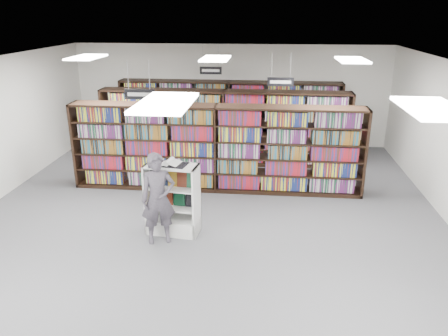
# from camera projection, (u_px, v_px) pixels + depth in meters

# --- Properties ---
(floor) EXTENTS (12.00, 12.00, 0.00)m
(floor) POSITION_uv_depth(u_px,v_px,m) (205.00, 226.00, 8.98)
(floor) COLOR #56565B
(floor) RESTS_ON ground
(ceiling) EXTENTS (10.00, 12.00, 0.10)m
(ceiling) POSITION_uv_depth(u_px,v_px,m) (203.00, 68.00, 7.89)
(ceiling) COLOR silver
(ceiling) RESTS_ON wall_back
(wall_back) EXTENTS (10.00, 0.10, 3.20)m
(wall_back) POSITION_uv_depth(u_px,v_px,m) (230.00, 95.00, 14.05)
(wall_back) COLOR white
(wall_back) RESTS_ON ground
(bookshelf_row_near) EXTENTS (7.00, 0.60, 2.10)m
(bookshelf_row_near) POSITION_uv_depth(u_px,v_px,m) (216.00, 148.00, 10.50)
(bookshelf_row_near) COLOR black
(bookshelf_row_near) RESTS_ON floor
(bookshelf_row_mid) EXTENTS (7.00, 0.60, 2.10)m
(bookshelf_row_mid) POSITION_uv_depth(u_px,v_px,m) (224.00, 128.00, 12.37)
(bookshelf_row_mid) COLOR black
(bookshelf_row_mid) RESTS_ON floor
(bookshelf_row_far) EXTENTS (7.00, 0.60, 2.10)m
(bookshelf_row_far) POSITION_uv_depth(u_px,v_px,m) (229.00, 114.00, 13.96)
(bookshelf_row_far) COLOR black
(bookshelf_row_far) RESTS_ON floor
(aisle_sign_left) EXTENTS (0.65, 0.02, 0.80)m
(aisle_sign_left) POSITION_uv_depth(u_px,v_px,m) (140.00, 93.00, 9.20)
(aisle_sign_left) COLOR #B2B2B7
(aisle_sign_left) RESTS_ON ceiling
(aisle_sign_right) EXTENTS (0.65, 0.02, 0.80)m
(aisle_sign_right) POSITION_uv_depth(u_px,v_px,m) (281.00, 81.00, 10.79)
(aisle_sign_right) COLOR #B2B2B7
(aisle_sign_right) RESTS_ON ceiling
(aisle_sign_center) EXTENTS (0.65, 0.02, 0.80)m
(aisle_sign_center) POSITION_uv_depth(u_px,v_px,m) (211.00, 70.00, 12.85)
(aisle_sign_center) COLOR #B2B2B7
(aisle_sign_center) RESTS_ON ceiling
(troffer_front_center) EXTENTS (0.60, 1.20, 0.04)m
(troffer_front_center) POSITION_uv_depth(u_px,v_px,m) (166.00, 103.00, 5.10)
(troffer_front_center) COLOR white
(troffer_front_center) RESTS_ON ceiling
(troffer_front_right) EXTENTS (0.60, 1.20, 0.04)m
(troffer_front_right) POSITION_uv_depth(u_px,v_px,m) (432.00, 108.00, 4.82)
(troffer_front_right) COLOR white
(troffer_front_right) RESTS_ON ceiling
(troffer_back_left) EXTENTS (0.60, 1.20, 0.04)m
(troffer_back_left) POSITION_uv_depth(u_px,v_px,m) (86.00, 57.00, 10.06)
(troffer_back_left) COLOR white
(troffer_back_left) RESTS_ON ceiling
(troffer_back_center) EXTENTS (0.60, 1.20, 0.04)m
(troffer_back_center) POSITION_uv_depth(u_px,v_px,m) (216.00, 59.00, 9.78)
(troffer_back_center) COLOR white
(troffer_back_center) RESTS_ON ceiling
(troffer_back_right) EXTENTS (0.60, 1.20, 0.04)m
(troffer_back_right) POSITION_uv_depth(u_px,v_px,m) (352.00, 60.00, 9.50)
(troffer_back_right) COLOR white
(troffer_back_right) RESTS_ON ceiling
(endcap_display) EXTENTS (1.07, 0.63, 1.42)m
(endcap_display) POSITION_uv_depth(u_px,v_px,m) (174.00, 209.00, 8.62)
(endcap_display) COLOR white
(endcap_display) RESTS_ON floor
(open_book) EXTENTS (0.70, 0.49, 0.13)m
(open_book) POSITION_uv_depth(u_px,v_px,m) (170.00, 163.00, 8.29)
(open_book) COLOR black
(open_book) RESTS_ON endcap_display
(shopper) EXTENTS (0.75, 0.62, 1.76)m
(shopper) POSITION_uv_depth(u_px,v_px,m) (158.00, 199.00, 8.10)
(shopper) COLOR #544F5A
(shopper) RESTS_ON floor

